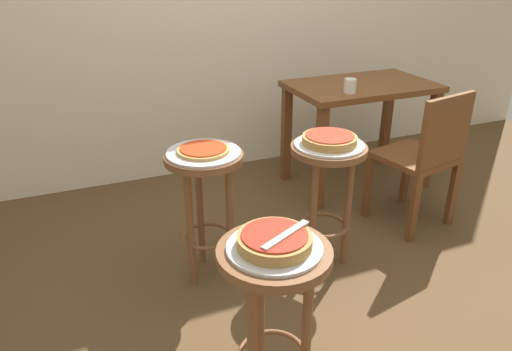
{
  "coord_description": "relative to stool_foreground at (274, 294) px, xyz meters",
  "views": [
    {
      "loc": [
        -1.16,
        -1.78,
        1.56
      ],
      "look_at": [
        -0.38,
        0.1,
        0.61
      ],
      "focal_mm": 34.08,
      "sensor_mm": 36.0,
      "label": 1
    }
  ],
  "objects": [
    {
      "name": "stool_foreground",
      "position": [
        0.0,
        0.0,
        0.0
      ],
      "size": [
        0.38,
        0.38,
        0.68
      ],
      "color": "brown",
      "rests_on": "ground_plane"
    },
    {
      "name": "dining_table",
      "position": [
        1.35,
        1.53,
        0.11
      ],
      "size": [
        0.98,
        0.6,
        0.74
      ],
      "color": "brown",
      "rests_on": "ground_plane"
    },
    {
      "name": "serving_plate_foreground",
      "position": [
        0.0,
        0.0,
        0.18
      ],
      "size": [
        0.32,
        0.32,
        0.01
      ],
      "primitive_type": "cylinder",
      "color": "silver",
      "rests_on": "stool_foreground"
    },
    {
      "name": "pizza_leftside",
      "position": [
        0.03,
        0.87,
        0.2
      ],
      "size": [
        0.25,
        0.25,
        0.02
      ],
      "color": "tan",
      "rests_on": "serving_plate_leftside"
    },
    {
      "name": "wooden_chair",
      "position": [
        1.37,
        0.86,
        -0.04
      ],
      "size": [
        0.47,
        0.47,
        0.85
      ],
      "color": "brown",
      "rests_on": "ground_plane"
    },
    {
      "name": "pizza_foreground",
      "position": [
        0.0,
        0.0,
        0.21
      ],
      "size": [
        0.24,
        0.24,
        0.05
      ],
      "color": "#B78442",
      "rests_on": "serving_plate_foreground"
    },
    {
      "name": "pizza_middle",
      "position": [
        0.63,
        0.73,
        0.21
      ],
      "size": [
        0.27,
        0.27,
        0.05
      ],
      "color": "#B78442",
      "rests_on": "serving_plate_middle"
    },
    {
      "name": "ground_plane",
      "position": [
        0.6,
        0.58,
        -0.5
      ],
      "size": [
        6.0,
        6.0,
        0.0
      ],
      "primitive_type": "plane",
      "color": "brown"
    },
    {
      "name": "stool_middle",
      "position": [
        0.63,
        0.73,
        0.0
      ],
      "size": [
        0.38,
        0.38,
        0.68
      ],
      "color": "brown",
      "rests_on": "ground_plane"
    },
    {
      "name": "stool_leftside",
      "position": [
        0.03,
        0.87,
        0.0
      ],
      "size": [
        0.38,
        0.38,
        0.68
      ],
      "color": "brown",
      "rests_on": "ground_plane"
    },
    {
      "name": "pizza_server_knife",
      "position": [
        0.03,
        -0.02,
        0.24
      ],
      "size": [
        0.21,
        0.12,
        0.01
      ],
      "primitive_type": "cube",
      "rotation": [
        0.0,
        0.0,
        0.46
      ],
      "color": "silver",
      "rests_on": "pizza_foreground"
    },
    {
      "name": "serving_plate_middle",
      "position": [
        0.63,
        0.73,
        0.18
      ],
      "size": [
        0.35,
        0.35,
        0.01
      ],
      "primitive_type": "cylinder",
      "color": "silver",
      "rests_on": "stool_middle"
    },
    {
      "name": "serving_plate_leftside",
      "position": [
        0.03,
        0.87,
        0.18
      ],
      "size": [
        0.36,
        0.36,
        0.01
      ],
      "primitive_type": "cylinder",
      "color": "silver",
      "rests_on": "stool_leftside"
    },
    {
      "name": "cup_near_edge",
      "position": [
        1.14,
        1.35,
        0.28
      ],
      "size": [
        0.08,
        0.08,
        0.09
      ],
      "primitive_type": "cylinder",
      "color": "silver",
      "rests_on": "dining_table"
    }
  ]
}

